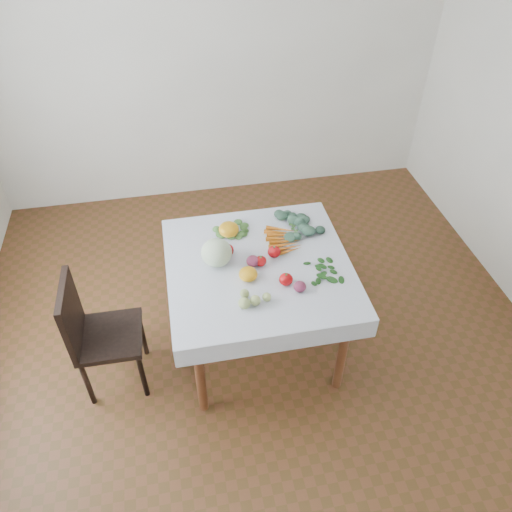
{
  "coord_description": "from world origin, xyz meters",
  "views": [
    {
      "loc": [
        -0.44,
        -2.2,
        2.83
      ],
      "look_at": [
        -0.02,
        0.01,
        0.82
      ],
      "focal_mm": 35.0,
      "sensor_mm": 36.0,
      "label": 1
    }
  ],
  "objects_px": {
    "carrot_bunch": "(284,240)",
    "heirloom_back": "(229,229)",
    "table": "(259,277)",
    "chair": "(94,330)",
    "cabbage": "(217,253)"
  },
  "relations": [
    {
      "from": "table",
      "to": "cabbage",
      "type": "distance_m",
      "value": 0.32
    },
    {
      "from": "chair",
      "to": "cabbage",
      "type": "relative_size",
      "value": 4.59
    },
    {
      "from": "cabbage",
      "to": "heirloom_back",
      "type": "relative_size",
      "value": 1.43
    },
    {
      "from": "chair",
      "to": "cabbage",
      "type": "xyz_separation_m",
      "value": [
        0.79,
        0.17,
        0.34
      ]
    },
    {
      "from": "chair",
      "to": "cabbage",
      "type": "distance_m",
      "value": 0.88
    },
    {
      "from": "heirloom_back",
      "to": "carrot_bunch",
      "type": "relative_size",
      "value": 0.42
    },
    {
      "from": "carrot_bunch",
      "to": "heirloom_back",
      "type": "bearing_deg",
      "value": 157.72
    },
    {
      "from": "table",
      "to": "chair",
      "type": "distance_m",
      "value": 1.06
    },
    {
      "from": "heirloom_back",
      "to": "carrot_bunch",
      "type": "xyz_separation_m",
      "value": [
        0.34,
        -0.14,
        -0.03
      ]
    },
    {
      "from": "cabbage",
      "to": "table",
      "type": "bearing_deg",
      "value": -14.5
    },
    {
      "from": "table",
      "to": "chair",
      "type": "bearing_deg",
      "value": -174.24
    },
    {
      "from": "chair",
      "to": "cabbage",
      "type": "height_order",
      "value": "cabbage"
    },
    {
      "from": "chair",
      "to": "carrot_bunch",
      "type": "relative_size",
      "value": 2.78
    },
    {
      "from": "cabbage",
      "to": "carrot_bunch",
      "type": "xyz_separation_m",
      "value": [
        0.45,
        0.12,
        -0.07
      ]
    },
    {
      "from": "cabbage",
      "to": "chair",
      "type": "bearing_deg",
      "value": -167.91
    }
  ]
}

